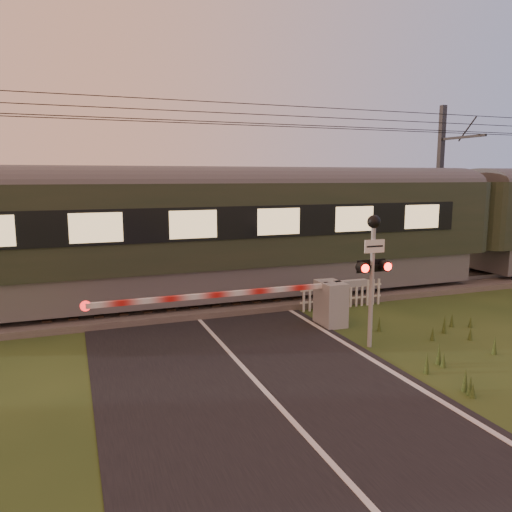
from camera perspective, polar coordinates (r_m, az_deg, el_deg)
name	(u,v)px	position (r m, az deg, el deg)	size (l,w,h in m)	color
ground	(262,390)	(9.63, 0.75, -15.01)	(160.00, 160.00, 0.00)	#233A16
road	(268,394)	(9.43, 1.38, -15.48)	(6.00, 140.00, 0.03)	black
track_bed	(186,304)	(15.52, -8.02, -5.42)	(140.00, 3.40, 0.39)	#47423D
overhead_wires	(181,114)	(15.14, -8.52, 15.80)	(120.00, 0.62, 0.62)	black
train	(465,222)	(20.26, 22.78, 3.58)	(41.88, 2.89, 3.90)	slate
boom_gate	(319,302)	(13.30, 7.22, -5.22)	(7.35, 0.91, 1.21)	gray
crossing_signal	(373,257)	(11.61, 13.19, -0.15)	(0.78, 0.34, 3.08)	gray
picket_fence	(342,295)	(15.27, 9.82, -4.38)	(2.76, 0.07, 0.81)	silver
catenary_mast	(440,186)	(22.29, 20.31, 7.52)	(0.21, 2.46, 6.79)	#2D2D30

